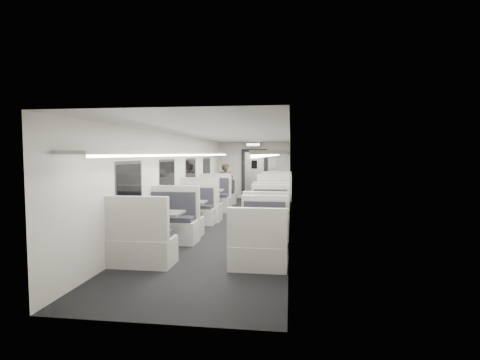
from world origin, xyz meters
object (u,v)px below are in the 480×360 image
(booth_right_a, at_px, (275,196))
(booth_right_b, at_px, (273,204))
(booth_left_b, at_px, (207,202))
(booth_left_c, at_px, (189,215))
(vestibule_door, at_px, (254,174))
(booth_left_a, at_px, (220,197))
(exit_sign, at_px, (253,145))
(booth_left_d, at_px, (158,232))
(passenger, at_px, (226,185))
(booth_right_d, at_px, (261,238))
(booth_right_c, at_px, (268,218))

(booth_right_a, relative_size, booth_right_b, 1.11)
(booth_left_b, height_order, booth_left_c, booth_left_b)
(booth_left_b, xyz_separation_m, vestibule_door, (1.00, 4.69, 0.62))
(booth_left_a, distance_m, booth_right_b, 2.72)
(booth_right_a, height_order, exit_sign, exit_sign)
(booth_left_c, distance_m, booth_right_b, 3.06)
(booth_right_a, bearing_deg, vestibule_door, 111.54)
(booth_left_d, relative_size, booth_right_a, 0.99)
(booth_left_a, relative_size, booth_left_c, 0.95)
(booth_right_b, bearing_deg, booth_left_c, -130.79)
(booth_right_a, height_order, booth_right_b, booth_right_a)
(passenger, height_order, exit_sign, exit_sign)
(booth_right_b, relative_size, passenger, 1.32)
(booth_left_c, bearing_deg, booth_right_d, -48.77)
(booth_left_a, distance_m, passenger, 0.49)
(booth_left_b, relative_size, booth_right_c, 1.14)
(passenger, distance_m, vestibule_door, 2.64)
(booth_left_c, relative_size, vestibule_door, 0.98)
(booth_left_a, bearing_deg, booth_left_d, -90.00)
(booth_left_b, height_order, booth_right_b, booth_left_b)
(booth_left_d, xyz_separation_m, booth_right_a, (2.00, 6.45, 0.00))
(booth_right_c, bearing_deg, booth_right_d, -90.00)
(booth_left_b, height_order, exit_sign, exit_sign)
(booth_right_c, height_order, booth_right_d, booth_right_c)
(booth_right_b, bearing_deg, booth_right_a, 90.00)
(booth_right_b, height_order, passenger, passenger)
(booth_left_d, height_order, booth_right_d, booth_left_d)
(booth_right_a, relative_size, vestibule_door, 1.09)
(booth_right_b, distance_m, exit_sign, 4.51)
(booth_right_b, xyz_separation_m, booth_right_d, (0.00, -4.60, -0.02))
(booth_left_a, height_order, booth_right_d, booth_right_d)
(booth_left_a, xyz_separation_m, booth_right_d, (2.00, -6.45, 0.00))
(booth_left_b, bearing_deg, booth_left_c, -90.00)
(booth_right_c, xyz_separation_m, passenger, (-1.80, 4.37, 0.42))
(vestibule_door, bearing_deg, booth_left_b, -102.05)
(booth_left_a, relative_size, exit_sign, 3.13)
(booth_left_d, relative_size, exit_sign, 3.65)
(booth_left_a, height_order, booth_right_a, booth_right_a)
(booth_right_a, bearing_deg, booth_left_c, -115.28)
(booth_left_c, bearing_deg, booth_left_a, 90.00)
(booth_right_c, bearing_deg, booth_right_a, 90.00)
(booth_right_a, bearing_deg, booth_left_b, -132.89)
(booth_right_d, bearing_deg, booth_right_c, 90.00)
(booth_right_b, height_order, vestibule_door, vestibule_door)
(booth_right_d, relative_size, exit_sign, 3.15)
(booth_left_a, bearing_deg, booth_left_b, -90.00)
(booth_left_c, height_order, booth_right_c, booth_left_c)
(booth_right_a, xyz_separation_m, vestibule_door, (-1.00, 2.53, 0.63))
(booth_left_c, distance_m, booth_right_c, 2.00)
(booth_right_a, distance_m, vestibule_door, 2.80)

